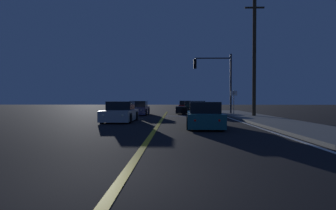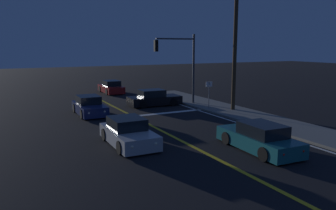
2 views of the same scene
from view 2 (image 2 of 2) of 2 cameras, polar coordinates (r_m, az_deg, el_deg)
The scene contains 12 objects.
sidewalk_right at distance 20.40m, azimuth 23.41°, elevation -4.47°, with size 3.20×38.56×0.15m, color slate.
lane_line_center at distance 15.73m, azimuth 6.34°, elevation -8.12°, with size 0.20×36.41×0.01m, color gold.
lane_line_edge_right at distance 19.06m, azimuth 19.83°, elevation -5.43°, with size 0.16×36.41×0.01m, color white.
stop_bar at distance 24.80m, azimuth -0.00°, elevation -1.34°, with size 5.54×0.50×0.01m, color white.
car_parked_curb_black at distance 27.80m, azimuth -2.42°, elevation 1.09°, with size 4.42×1.96×1.34m.
car_following_oncoming_silver at distance 16.94m, azimuth -6.81°, elevation -4.78°, with size 1.98×4.18×1.34m.
car_lead_oncoming_red at distance 35.83m, azimuth -9.68°, elevation 2.97°, with size 1.86×4.30×1.34m.
car_side_waiting_teal at distance 16.44m, azimuth 15.28°, elevation -5.52°, with size 2.00×4.61×1.34m.
car_distant_tail_navy at distance 24.85m, azimuth -13.28°, elevation -0.23°, with size 1.86×4.21×1.34m.
traffic_signal_near_right at distance 27.45m, azimuth 2.09°, elevation 7.94°, with size 3.68×0.28×5.87m.
utility_pole_right at distance 25.42m, azimuth 11.40°, elevation 10.99°, with size 1.88×0.29×10.37m.
street_sign_corner at distance 25.78m, azimuth 7.01°, elevation 2.48°, with size 0.56×0.06×2.28m.
Camera 2 is at (-8.29, -1.74, 4.88)m, focal length 35.73 mm.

